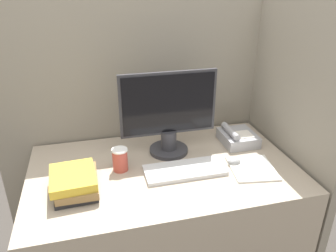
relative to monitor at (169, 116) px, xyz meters
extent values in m
cube|color=gray|center=(-0.06, 0.28, -0.19)|extent=(1.71, 0.04, 1.53)
cube|color=gray|center=(0.63, -0.12, -0.19)|extent=(0.04, 0.84, 1.53)
cube|color=tan|center=(-0.06, -0.15, -0.58)|extent=(1.31, 0.78, 0.75)
cylinder|color=#333338|center=(0.00, 0.00, -0.20)|extent=(0.21, 0.21, 0.02)
cylinder|color=#333338|center=(0.00, 0.00, -0.14)|extent=(0.08, 0.08, 0.10)
cube|color=#333338|center=(0.00, 0.00, 0.07)|extent=(0.50, 0.02, 0.33)
cube|color=black|center=(0.00, -0.01, 0.07)|extent=(0.47, 0.01, 0.30)
cube|color=silver|center=(0.02, -0.22, -0.20)|extent=(0.39, 0.17, 0.02)
ellipsoid|color=gray|center=(0.28, -0.21, -0.19)|extent=(0.07, 0.04, 0.03)
cylinder|color=#BF4C3F|center=(-0.27, -0.12, -0.15)|extent=(0.07, 0.07, 0.11)
cylinder|color=white|center=(-0.27, -0.12, -0.10)|extent=(0.08, 0.08, 0.01)
cube|color=#262628|center=(-0.49, -0.23, -0.20)|extent=(0.19, 0.27, 0.02)
cube|color=olive|center=(-0.48, -0.23, -0.17)|extent=(0.18, 0.27, 0.03)
cube|color=gold|center=(-0.49, -0.25, -0.13)|extent=(0.20, 0.24, 0.04)
cube|color=#99999E|center=(0.41, 0.00, -0.18)|extent=(0.18, 0.20, 0.06)
cube|color=white|center=(0.43, -0.03, -0.14)|extent=(0.08, 0.09, 0.00)
cylinder|color=#99999E|center=(0.35, 0.00, -0.13)|extent=(0.04, 0.18, 0.04)
cube|color=white|center=(0.35, -0.27, -0.20)|extent=(0.24, 0.26, 0.01)
camera|label=1|loc=(-0.39, -1.50, 0.66)|focal=35.00mm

